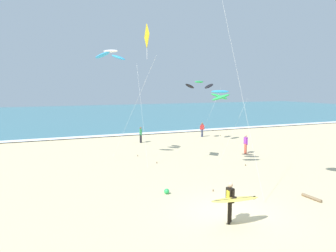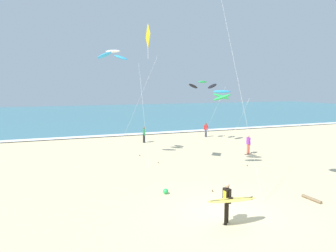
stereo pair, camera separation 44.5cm
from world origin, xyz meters
name	(u,v)px [view 1 (the left image)]	position (x,y,z in m)	size (l,w,h in m)	color
ground_plane	(230,214)	(0.00, 0.00, 0.00)	(160.00, 160.00, 0.00)	beige
ocean_water	(76,115)	(0.00, 53.73, 0.04)	(160.00, 60.00, 0.08)	teal
shoreline_foam	(109,135)	(0.00, 24.03, 0.09)	(160.00, 1.39, 0.01)	white
surfer_lead	(232,200)	(-0.53, -0.95, 1.04)	(2.25, 0.91, 1.71)	black
kite_arc_emerald_near	(199,85)	(7.57, 16.96, 5.73)	(5.40, 3.95, 6.11)	black
kite_diamond_golden_far	(147,39)	(-0.74, 8.83, 8.60)	(0.69, 4.83, 9.58)	yellow
kite_arc_ivory_high	(111,55)	(-2.19, 12.83, 7.92)	(3.98, 4.26, 8.29)	#2D99DB
kite_arc_cobalt_low	(220,95)	(4.23, 7.74, 4.96)	(2.81, 2.78, 5.30)	green
bystander_purple_top	(246,144)	(8.41, 10.29, 0.81)	(0.22, 0.50, 1.59)	#D8593F
bystander_green_top	(141,135)	(1.94, 18.57, 0.81)	(0.22, 0.50, 1.59)	black
bystander_red_top	(202,130)	(9.40, 19.54, 0.81)	(0.49, 0.24, 1.59)	#2D334C
beach_ball	(167,191)	(-1.54, 3.50, 0.14)	(0.28, 0.28, 0.28)	green
driftwood_log	(312,198)	(4.79, -0.01, 0.08)	(0.15, 0.15, 1.14)	#846B4C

